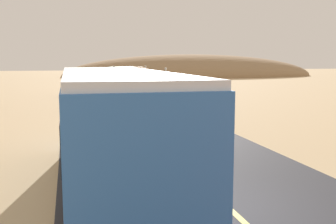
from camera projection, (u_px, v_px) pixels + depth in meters
name	position (u px, v px, depth m)	size (l,w,h in m)	color
ground_plane	(234.00, 214.00, 9.17)	(240.00, 240.00, 0.00)	tan
road_surface	(234.00, 213.00, 9.17)	(8.00, 120.00, 0.02)	#2D2D33
road_centre_line	(234.00, 213.00, 9.17)	(0.16, 117.60, 0.00)	#D8CC4C
livestock_truck	(130.00, 83.00, 29.80)	(2.53, 9.70, 3.02)	#3F7F4C
bus	(113.00, 127.00, 10.51)	(2.54, 10.00, 3.21)	#3872C6
car_far	(82.00, 89.00, 37.96)	(1.80, 4.40, 1.46)	black
distant_hill	(193.00, 76.00, 81.86)	(52.71, 21.71, 8.97)	#957553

